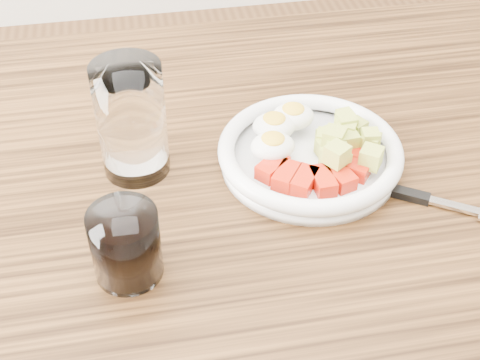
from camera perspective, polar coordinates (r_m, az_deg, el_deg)
name	(u,v)px	position (r m, az deg, el deg)	size (l,w,h in m)	color
dining_table	(249,261)	(0.86, 0.78, -6.88)	(1.50, 0.90, 0.77)	brown
bowl	(310,151)	(0.84, 5.99, 2.48)	(0.23, 0.23, 0.06)	white
fork	(410,195)	(0.82, 14.30, -1.25)	(0.20, 0.13, 0.01)	black
water_glass	(131,120)	(0.80, -9.25, 5.06)	(0.08, 0.08, 0.15)	white
coffee_glass	(126,245)	(0.70, -9.72, -5.47)	(0.07, 0.07, 0.08)	white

